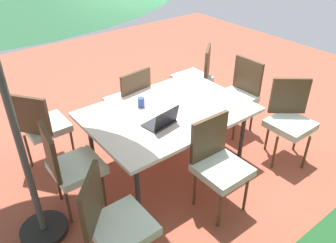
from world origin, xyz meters
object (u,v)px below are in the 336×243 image
dining_table (168,114)px  chair_west (239,92)px  chair_southeast (42,124)px  laptop (162,122)px  chair_south (130,99)px  cup (141,102)px  chair_east (70,164)px  chair_southwest (196,75)px  chair_northeast (113,221)px  chair_north (218,162)px  chair_northwest (290,117)px

dining_table → chair_west: (-1.21, -0.03, -0.13)m
chair_southeast → laptop: bearing=-176.8°
dining_table → chair_south: bearing=-87.6°
chair_south → cup: (0.15, 0.51, 0.23)m
chair_east → chair_southwest: 2.45m
chair_west → chair_south: bearing=-121.8°
chair_southeast → chair_northeast: (0.07, 1.71, 0.00)m
cup → chair_east: bearing=13.4°
chair_north → chair_southwest: bearing=55.2°
dining_table → chair_northwest: 1.43m
chair_northwest → chair_southwest: (0.06, -1.55, 0.00)m
chair_west → laptop: 1.49m
chair_north → chair_west: 1.52m
dining_table → chair_east: size_ratio=1.82×
chair_south → chair_west: same height
chair_east → chair_southwest: bearing=-64.2°
chair_southeast → laptop: 1.41m
chair_southeast → chair_east: bearing=140.0°
chair_north → cup: size_ratio=8.86×
chair_southwest → cup: size_ratio=8.86×
chair_northeast → laptop: (-0.96, -0.64, 0.22)m
chair_south → chair_north: bearing=83.8°
dining_table → chair_southeast: size_ratio=1.82×
chair_southeast → laptop: size_ratio=2.77×
chair_southwest → dining_table: bearing=-6.0°
chair_northwest → chair_north: 1.24m
dining_table → chair_north: (0.03, 0.83, -0.13)m
chair_south → chair_northeast: 1.99m
chair_west → cup: (1.40, -0.22, 0.23)m
chair_northeast → cup: (-1.02, -1.10, 0.23)m
chair_north → cup: bearing=99.2°
chair_southeast → chair_west: size_ratio=1.00×
dining_table → cup: bearing=-53.4°
chair_southwest → chair_northeast: size_ratio=1.00×
chair_southeast → chair_north: (-1.10, 1.69, 0.00)m
dining_table → chair_northeast: bearing=35.2°
chair_south → chair_west: 1.44m
chair_north → chair_northeast: bearing=-177.9°
chair_north → chair_west: size_ratio=1.00×
chair_north → laptop: 0.70m
dining_table → chair_northeast: size_ratio=1.82×
chair_northeast → chair_south: bearing=6.1°
cup → chair_northwest: bearing=144.1°
chair_southeast → chair_northeast: size_ratio=1.00×
chair_northwest → cup: size_ratio=8.86×
chair_northwest → laptop: bearing=-161.9°
chair_southeast → chair_south: bearing=-132.1°
chair_east → cup: (-0.99, -0.24, 0.23)m
chair_west → laptop: size_ratio=2.77×
laptop → cup: bearing=-105.7°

